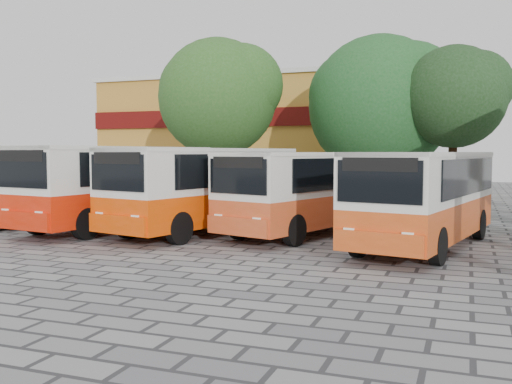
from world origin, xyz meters
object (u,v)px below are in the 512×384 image
at_px(bus_far_right, 425,193).
at_px(bus_far_left, 118,181).
at_px(bus_centre_right, 310,187).
at_px(bus_centre_left, 206,184).

bearing_deg(bus_far_right, bus_far_left, -171.04).
distance_m(bus_centre_right, bus_far_right, 4.32).
bearing_deg(bus_centre_right, bus_far_left, -154.44).
bearing_deg(bus_centre_right, bus_centre_left, -149.13).
relative_size(bus_centre_left, bus_far_right, 1.05).
height_order(bus_centre_left, bus_centre_right, bus_centre_left).
bearing_deg(bus_far_right, bus_centre_right, 170.13).
relative_size(bus_far_left, bus_far_right, 1.06).
relative_size(bus_centre_right, bus_far_right, 1.01).
height_order(bus_centre_right, bus_far_right, bus_far_right).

